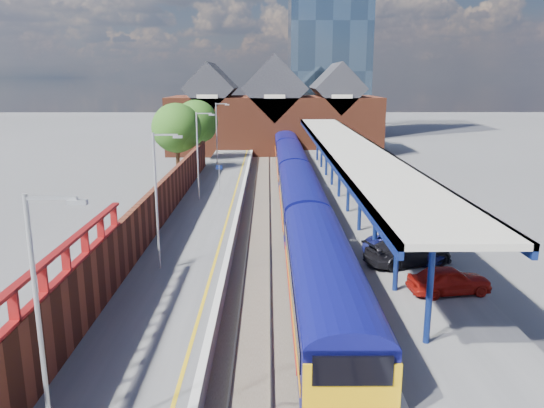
% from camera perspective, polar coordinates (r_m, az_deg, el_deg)
% --- Properties ---
extents(ground, '(240.00, 240.00, 0.00)m').
position_cam_1_polar(ground, '(51.09, 0.58, 1.43)').
color(ground, '#5B5B5E').
rests_on(ground, ground).
extents(ballast_bed, '(6.00, 76.00, 0.06)m').
position_cam_1_polar(ballast_bed, '(41.35, 0.81, -1.41)').
color(ballast_bed, '#473D33').
rests_on(ballast_bed, ground).
extents(rails, '(4.51, 76.00, 0.14)m').
position_cam_1_polar(rails, '(41.33, 0.81, -1.29)').
color(rails, slate).
rests_on(rails, ground).
extents(left_platform, '(5.00, 76.00, 1.00)m').
position_cam_1_polar(left_platform, '(41.49, -6.80, -0.79)').
color(left_platform, '#565659').
rests_on(left_platform, ground).
extents(right_platform, '(6.00, 76.00, 1.00)m').
position_cam_1_polar(right_platform, '(41.80, 9.07, -0.75)').
color(right_platform, '#565659').
rests_on(right_platform, ground).
extents(coping_left, '(0.30, 76.00, 0.05)m').
position_cam_1_polar(coping_left, '(41.16, -3.57, -0.08)').
color(coping_left, silver).
rests_on(coping_left, left_platform).
extents(coping_right, '(0.30, 76.00, 0.05)m').
position_cam_1_polar(coping_right, '(41.30, 5.19, -0.06)').
color(coping_right, silver).
rests_on(coping_right, right_platform).
extents(yellow_line, '(0.14, 76.00, 0.01)m').
position_cam_1_polar(yellow_line, '(41.21, -4.40, -0.10)').
color(yellow_line, yellow).
rests_on(yellow_line, left_platform).
extents(train, '(2.87, 65.91, 3.45)m').
position_cam_1_polar(train, '(47.09, 2.48, 3.01)').
color(train, '#0D0E5E').
rests_on(train, ground).
extents(canopy, '(4.50, 52.00, 4.48)m').
position_cam_1_polar(canopy, '(42.74, 8.19, 6.07)').
color(canopy, navy).
rests_on(canopy, right_platform).
extents(lamp_post_a, '(1.48, 0.18, 7.00)m').
position_cam_1_polar(lamp_post_a, '(14.31, -23.36, -10.84)').
color(lamp_post_a, '#A5A8AA').
rests_on(lamp_post_a, left_platform).
extents(lamp_post_b, '(1.48, 0.18, 7.00)m').
position_cam_1_polar(lamp_post_b, '(27.13, -12.08, 1.17)').
color(lamp_post_b, '#A5A8AA').
rests_on(lamp_post_b, left_platform).
extents(lamp_post_c, '(1.48, 0.18, 7.00)m').
position_cam_1_polar(lamp_post_c, '(42.70, -7.83, 5.73)').
color(lamp_post_c, '#A5A8AA').
rests_on(lamp_post_c, left_platform).
extents(lamp_post_d, '(1.48, 0.18, 7.00)m').
position_cam_1_polar(lamp_post_d, '(58.50, -5.85, 7.83)').
color(lamp_post_d, '#A5A8AA').
rests_on(lamp_post_d, left_platform).
extents(platform_sign, '(0.55, 0.08, 2.50)m').
position_cam_1_polar(platform_sign, '(44.87, -5.69, 3.18)').
color(platform_sign, '#A5A8AA').
rests_on(platform_sign, left_platform).
extents(brick_wall, '(0.35, 50.00, 3.86)m').
position_cam_1_polar(brick_wall, '(35.23, -12.24, -0.28)').
color(brick_wall, maroon).
rests_on(brick_wall, left_platform).
extents(station_building, '(30.00, 12.12, 13.78)m').
position_cam_1_polar(station_building, '(78.14, 0.23, 9.62)').
color(station_building, maroon).
rests_on(station_building, ground).
extents(glass_tower, '(14.20, 14.20, 40.30)m').
position_cam_1_polar(glass_tower, '(101.02, 6.09, 18.79)').
color(glass_tower, '#466079').
rests_on(glass_tower, ground).
extents(tree_near, '(5.20, 5.20, 8.10)m').
position_cam_1_polar(tree_near, '(56.92, -10.09, 7.91)').
color(tree_near, '#382314').
rests_on(tree_near, ground).
extents(tree_far, '(5.20, 5.20, 8.10)m').
position_cam_1_polar(tree_far, '(64.65, -8.04, 8.62)').
color(tree_far, '#382314').
rests_on(tree_far, ground).
extents(parked_car_red, '(3.94, 2.06, 1.28)m').
position_cam_1_polar(parked_car_red, '(25.68, 18.52, -7.75)').
color(parked_car_red, '#9C140D').
rests_on(parked_car_red, right_platform).
extents(parked_car_silver, '(4.49, 2.20, 1.41)m').
position_cam_1_polar(parked_car_silver, '(32.39, 14.89, -3.00)').
color(parked_car_silver, '#ACACB1').
rests_on(parked_car_silver, right_platform).
extents(parked_car_dark, '(5.14, 3.37, 1.38)m').
position_cam_1_polar(parked_car_dark, '(28.93, 14.45, -4.97)').
color(parked_car_dark, black).
rests_on(parked_car_dark, right_platform).
extents(parked_car_blue, '(4.83, 3.74, 1.22)m').
position_cam_1_polar(parked_car_blue, '(29.75, 14.04, -4.61)').
color(parked_car_blue, navy).
rests_on(parked_car_blue, right_platform).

